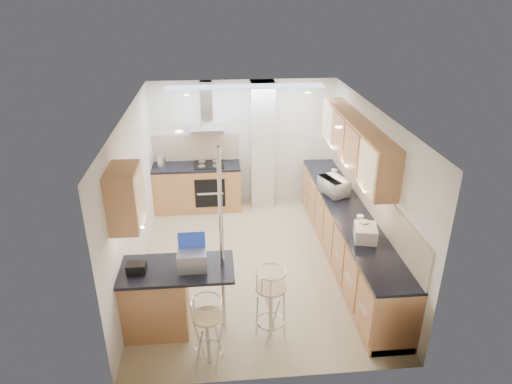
{
  "coord_description": "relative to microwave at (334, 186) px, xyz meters",
  "views": [
    {
      "loc": [
        -0.56,
        -6.25,
        4.14
      ],
      "look_at": [
        0.04,
        0.2,
        1.17
      ],
      "focal_mm": 32.0,
      "sensor_mm": 36.0,
      "label": 1
    }
  ],
  "objects": [
    {
      "name": "jar_b",
      "position": [
        0.17,
        0.69,
        -0.06
      ],
      "size": [
        0.12,
        0.12,
        0.16
      ],
      "primitive_type": "cylinder",
      "rotation": [
        0.0,
        0.0,
        -0.11
      ],
      "color": "beige",
      "rests_on": "right_counter"
    },
    {
      "name": "peninsula",
      "position": [
        -2.51,
        -2.0,
        -0.59
      ],
      "size": [
        1.47,
        0.72,
        0.94
      ],
      "color": "#B57948",
      "rests_on": "ground"
    },
    {
      "name": "room_shell",
      "position": [
        -1.06,
        -0.18,
        0.48
      ],
      "size": [
        3.64,
        4.84,
        2.51
      ],
      "color": "white",
      "rests_on": "ground"
    },
    {
      "name": "ground",
      "position": [
        -1.39,
        -0.55,
        -1.06
      ],
      "size": [
        4.8,
        4.8,
        0.0
      ],
      "primitive_type": "plane",
      "color": "tan",
      "rests_on": "ground"
    },
    {
      "name": "bread_bin",
      "position": [
        0.06,
        -1.51,
        -0.04
      ],
      "size": [
        0.37,
        0.43,
        0.2
      ],
      "primitive_type": "cube",
      "rotation": [
        0.0,
        0.0,
        -0.23
      ],
      "color": "beige",
      "rests_on": "right_counter"
    },
    {
      "name": "back_counter",
      "position": [
        -2.34,
        1.55,
        -0.6
      ],
      "size": [
        1.7,
        0.63,
        0.92
      ],
      "color": "#B57948",
      "rests_on": "ground"
    },
    {
      "name": "jar_c",
      "position": [
        0.07,
        -1.39,
        -0.03
      ],
      "size": [
        0.15,
        0.15,
        0.22
      ],
      "primitive_type": "cylinder",
      "rotation": [
        0.0,
        0.0,
        -0.08
      ],
      "color": "beige",
      "rests_on": "right_counter"
    },
    {
      "name": "microwave",
      "position": [
        0.0,
        0.0,
        0.0
      ],
      "size": [
        0.51,
        0.6,
        0.28
      ],
      "primitive_type": "imported",
      "rotation": [
        0.0,
        0.0,
        1.93
      ],
      "color": "silver",
      "rests_on": "right_counter"
    },
    {
      "name": "bar_stool_near",
      "position": [
        -2.12,
        -2.65,
        -0.6
      ],
      "size": [
        0.4,
        0.4,
        0.93
      ],
      "primitive_type": null,
      "rotation": [
        0.0,
        0.0,
        0.05
      ],
      "color": "tan",
      "rests_on": "ground"
    },
    {
      "name": "bar_stool_end",
      "position": [
        -1.34,
        -2.25,
        -0.56
      ],
      "size": [
        0.58,
        0.58,
        1.0
      ],
      "primitive_type": null,
      "rotation": [
        0.0,
        0.0,
        0.81
      ],
      "color": "tan",
      "rests_on": "ground"
    },
    {
      "name": "kettle",
      "position": [
        -2.99,
        1.5,
        -0.03
      ],
      "size": [
        0.16,
        0.16,
        0.23
      ],
      "primitive_type": "cylinder",
      "color": "silver",
      "rests_on": "back_counter"
    },
    {
      "name": "jar_d",
      "position": [
        0.11,
        -1.09,
        -0.07
      ],
      "size": [
        0.12,
        0.12,
        0.15
      ],
      "primitive_type": "cylinder",
      "rotation": [
        0.0,
        0.0,
        0.18
      ],
      "color": "silver",
      "rests_on": "right_counter"
    },
    {
      "name": "laptop",
      "position": [
        -2.29,
        -2.04,
        -0.0
      ],
      "size": [
        0.35,
        0.27,
        0.24
      ],
      "primitive_type": "cube",
      "rotation": [
        0.0,
        0.0,
        0.0
      ],
      "color": "#93979A",
      "rests_on": "peninsula"
    },
    {
      "name": "right_counter",
      "position": [
        0.11,
        -0.55,
        -0.6
      ],
      "size": [
        0.63,
        4.4,
        0.92
      ],
      "color": "#B57948",
      "rests_on": "ground"
    },
    {
      "name": "bag",
      "position": [
        -2.96,
        -2.05,
        -0.06
      ],
      "size": [
        0.23,
        0.17,
        0.12
      ],
      "primitive_type": "cube",
      "rotation": [
        0.0,
        0.0,
        -0.04
      ],
      "color": "black",
      "rests_on": "peninsula"
    },
    {
      "name": "jar_a",
      "position": [
        0.1,
        0.44,
        -0.06
      ],
      "size": [
        0.15,
        0.15,
        0.16
      ],
      "primitive_type": "cylinder",
      "rotation": [
        0.0,
        0.0,
        -0.32
      ],
      "color": "beige",
      "rests_on": "right_counter"
    }
  ]
}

